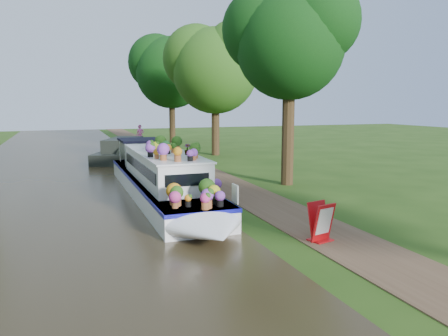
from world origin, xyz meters
TOP-DOWN VIEW (x-y plane):
  - ground at (0.00, 0.00)m, footprint 100.00×100.00m
  - canal_water at (-6.00, 0.00)m, footprint 10.00×100.00m
  - towpath at (1.20, 0.00)m, footprint 2.20×100.00m
  - plant_boat at (-2.25, 1.70)m, footprint 2.29×13.52m
  - tree_near_overhang at (3.79, 3.06)m, footprint 5.52×5.28m
  - tree_near_mid at (4.48, 15.08)m, footprint 6.90×6.60m
  - tree_near_far at (3.98, 26.09)m, footprint 7.59×7.26m
  - second_boat at (-2.16, 14.04)m, footprint 4.62×8.05m
  - sandwich_board at (0.62, -4.76)m, footprint 0.70×0.67m
  - pedestrian_pink at (0.57, 23.81)m, footprint 0.76×0.60m
  - verge_plant at (-0.24, 2.06)m, footprint 0.37×0.34m

SIDE VIEW (x-z plane):
  - ground at x=0.00m, z-range 0.00..0.00m
  - canal_water at x=-6.00m, z-range 0.00..0.02m
  - towpath at x=1.20m, z-range 0.00..0.03m
  - verge_plant at x=-0.24m, z-range 0.00..0.37m
  - sandwich_board at x=0.62m, z-range -0.02..1.03m
  - second_boat at x=-2.16m, z-range -0.14..1.32m
  - plant_boat at x=-2.25m, z-range -0.27..1.98m
  - pedestrian_pink at x=0.57m, z-range 0.03..1.85m
  - tree_near_mid at x=4.48m, z-range 1.74..11.14m
  - tree_near_overhang at x=3.79m, z-range 2.11..11.10m
  - tree_near_far at x=3.98m, z-range 1.90..12.20m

